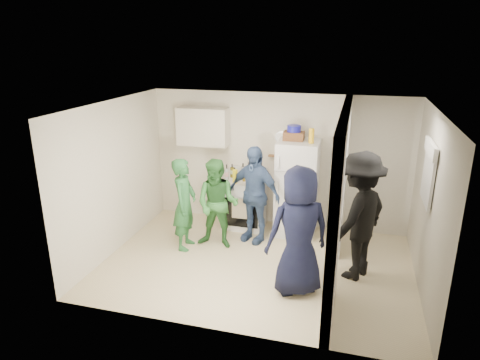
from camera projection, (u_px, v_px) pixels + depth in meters
name	position (u px, v px, depth m)	size (l,w,h in m)	color
floor	(256.00, 264.00, 6.79)	(4.80, 4.80, 0.00)	beige
wall_back	(278.00, 161.00, 7.95)	(4.80, 4.80, 0.00)	silver
wall_front	(223.00, 239.00, 4.84)	(4.80, 4.80, 0.00)	silver
wall_left	(115.00, 177.00, 7.00)	(3.40, 3.40, 0.00)	silver
wall_right	(430.00, 206.00, 5.79)	(3.40, 3.40, 0.00)	silver
ceiling	(258.00, 107.00, 6.00)	(4.80, 4.80, 0.00)	white
partition_pier_back	(343.00, 175.00, 7.10)	(0.12, 1.20, 2.50)	silver
partition_pier_front	(334.00, 229.00, 5.09)	(0.12, 1.20, 2.50)	silver
partition_header	(345.00, 125.00, 5.77)	(0.12, 1.00, 0.40)	silver
stove	(244.00, 203.00, 8.04)	(0.78, 0.65, 0.92)	white
upper_cabinet	(203.00, 127.00, 7.95)	(0.95, 0.34, 0.70)	silver
fridge	(297.00, 188.00, 7.64)	(0.71, 0.69, 1.73)	silver
wicker_basket	(294.00, 136.00, 7.42)	(0.35, 0.25, 0.15)	brown
blue_bowl	(294.00, 129.00, 7.38)	(0.24, 0.24, 0.11)	#151594
yellow_cup_stack_top	(311.00, 136.00, 7.18)	(0.09, 0.09, 0.25)	yellow
wall_clock	(281.00, 137.00, 7.78)	(0.22, 0.22, 0.03)	white
spice_shelf	(278.00, 156.00, 7.88)	(0.35, 0.08, 0.03)	olive
nook_window	(430.00, 173.00, 5.86)	(0.03, 0.70, 0.80)	black
nook_window_frame	(429.00, 173.00, 5.86)	(0.04, 0.76, 0.86)	white
nook_valance	(430.00, 148.00, 5.76)	(0.04, 0.82, 0.18)	white
yellow_cup_stack_stove	(235.00, 177.00, 7.68)	(0.09, 0.09, 0.25)	yellow
red_cup	(254.00, 181.00, 7.64)	(0.09, 0.09, 0.12)	#AA0B27
person_green_left	(185.00, 204.00, 7.12)	(0.57, 0.38, 1.57)	#2C6F32
person_green_center	(218.00, 204.00, 7.16)	(0.75, 0.58, 1.54)	#347837
person_denim	(254.00, 194.00, 7.36)	(1.01, 0.42, 1.72)	#3D5B85
person_navy	(299.00, 231.00, 5.80)	(0.90, 0.58, 1.83)	black
person_nook	(358.00, 216.00, 6.19)	(1.24, 0.71, 1.92)	black
bottle_a	(232.00, 171.00, 8.02)	(0.07, 0.07, 0.26)	#696015
bottle_b	(235.00, 174.00, 7.81)	(0.06, 0.06, 0.25)	#1C552E
bottle_c	(243.00, 170.00, 8.02)	(0.08, 0.08, 0.27)	#ACADBB
bottle_d	(245.00, 174.00, 7.79)	(0.07, 0.07, 0.27)	brown
bottle_e	(252.00, 170.00, 8.01)	(0.06, 0.06, 0.27)	#9CA4AC
bottle_f	(253.00, 174.00, 7.82)	(0.08, 0.08, 0.26)	#14391D
bottle_g	(261.00, 170.00, 7.92)	(0.07, 0.07, 0.33)	brown
bottle_h	(227.00, 173.00, 7.81)	(0.06, 0.06, 0.31)	#B5BFC2
bottle_i	(249.00, 170.00, 7.93)	(0.07, 0.07, 0.32)	#593C0F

